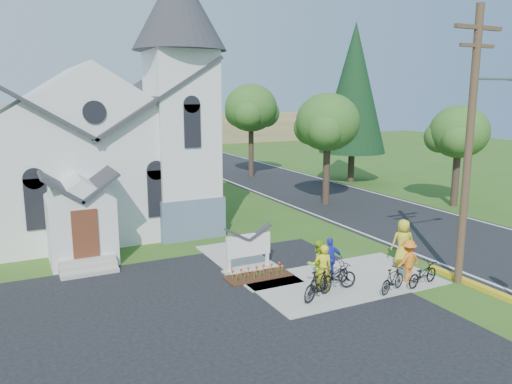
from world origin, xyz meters
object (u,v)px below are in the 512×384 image
church_sign (248,246)px  bike_0 (334,275)px  bike_3 (393,280)px  bike_4 (423,274)px  bike_1 (319,284)px  utility_pole (471,139)px  cyclist_1 (317,264)px  cyclist_3 (408,261)px  cyclist_4 (403,242)px  cyclist_0 (323,268)px  bike_2 (333,277)px  cyclist_2 (330,259)px

church_sign → bike_0: 3.68m
bike_3 → bike_4: (1.41, 0.00, -0.01)m
bike_1 → utility_pole: bearing=-123.7°
utility_pole → bike_4: size_ratio=6.02×
cyclist_1 → cyclist_3: bearing=163.3°
church_sign → bike_4: bearing=-41.4°
cyclist_1 → cyclist_4: bearing=-173.8°
cyclist_4 → cyclist_0: bearing=34.5°
utility_pole → bike_2: size_ratio=5.41×
cyclist_1 → cyclist_0: bearing=81.0°
cyclist_3 → bike_3: (-1.22, -0.57, -0.35)m
bike_1 → cyclist_1: bearing=-54.8°
cyclist_1 → bike_4: size_ratio=1.06×
cyclist_2 → cyclist_3: (2.54, -1.41, -0.02)m
bike_1 → cyclist_4: 5.21m
utility_pole → bike_1: bearing=170.2°
cyclist_0 → bike_4: size_ratio=1.05×
cyclist_0 → bike_4: bearing=178.4°
bike_2 → cyclist_3: cyclist_3 is taller
cyclist_4 → cyclist_1: bearing=28.7°
cyclist_4 → bike_2: bearing=36.2°
cyclist_1 → bike_4: (3.55, -1.60, -0.44)m
church_sign → cyclist_2: church_sign is taller
bike_0 → cyclist_2: size_ratio=0.97×
bike_0 → bike_1: bike_1 is taller
bike_1 → bike_3: size_ratio=1.16×
bike_2 → utility_pole: bearing=-101.9°
cyclist_4 → bike_1: bearing=38.2°
bike_0 → cyclist_1: cyclist_1 is taller
church_sign → bike_4: (4.99, -4.40, -0.54)m
cyclist_1 → bike_2: (0.34, -0.53, -0.39)m
church_sign → bike_1: (0.89, -3.72, -0.45)m
bike_3 → bike_4: bike_3 is taller
cyclist_0 → cyclist_1: bearing=-83.9°
bike_2 → bike_3: 2.09m
utility_pole → bike_4: bearing=169.2°
bike_1 → cyclist_0: bearing=-71.1°
utility_pole → cyclist_4: 5.03m
cyclist_0 → bike_0: size_ratio=1.09×
church_sign → cyclist_2: 3.31m
cyclist_0 → cyclist_2: bearing=-120.5°
cyclist_2 → cyclist_4: cyclist_4 is taller
church_sign → cyclist_1: size_ratio=1.25×
utility_pole → cyclist_3: (-1.76, 0.87, -4.55)m
bike_2 → cyclist_4: 4.26m
bike_0 → bike_3: size_ratio=1.07×
church_sign → bike_2: bearing=-61.9°
cyclist_2 → bike_2: bearing=79.5°
cyclist_2 → bike_3: bearing=141.0°
cyclist_2 → bike_3: (1.32, -1.98, -0.37)m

